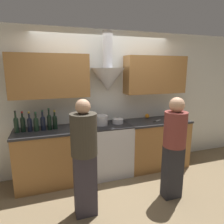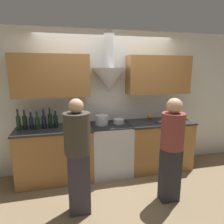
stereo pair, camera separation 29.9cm
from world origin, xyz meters
The scene contains 19 objects.
ground_plane centered at (0.00, 0.00, 0.00)m, with size 12.00×12.00×0.00m, color #847051.
wall_back centered at (-0.01, 0.63, 1.47)m, with size 8.40×0.60×2.60m.
counter_left centered at (-0.98, 0.36, 0.47)m, with size 1.28×0.62×0.94m.
counter_right centered at (0.95, 0.36, 0.47)m, with size 1.23×0.62×0.94m.
stove_range centered at (0.00, 0.36, 0.47)m, with size 0.70×0.60×0.94m.
wine_bottle_0 centered at (-1.53, 0.38, 1.08)m, with size 0.07×0.07×0.35m.
wine_bottle_1 centered at (-1.43, 0.40, 1.07)m, with size 0.07×0.07×0.33m.
wine_bottle_2 centered at (-1.33, 0.38, 1.06)m, with size 0.07×0.07×0.32m.
wine_bottle_3 centered at (-1.24, 0.38, 1.06)m, with size 0.08×0.08×0.31m.
wine_bottle_4 centered at (-1.13, 0.39, 1.07)m, with size 0.08×0.08×0.33m.
wine_bottle_5 centered at (-1.04, 0.38, 1.08)m, with size 0.07×0.07×0.36m.
wine_bottle_6 centered at (-0.95, 0.40, 1.07)m, with size 0.08×0.08×0.32m.
stock_pot centered at (-0.16, 0.39, 1.02)m, with size 0.23×0.23×0.17m.
mixing_bowl centered at (0.16, 0.39, 0.98)m, with size 0.20×0.20×0.09m.
orange_fruit centered at (0.86, 0.58, 0.98)m, with size 0.09×0.09×0.09m.
saucepan centered at (1.22, 0.25, 0.99)m, with size 0.15×0.15×0.11m.
chefs_knife centered at (0.92, 0.31, 0.94)m, with size 0.23×0.15×0.01m.
person_foreground_left centered at (-0.65, -0.58, 0.86)m, with size 0.33×0.33×1.56m.
person_foreground_right centered at (0.66, -0.62, 0.85)m, with size 0.32×0.32×1.53m.
Camera 2 is at (-0.77, -3.00, 1.91)m, focal length 32.00 mm.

